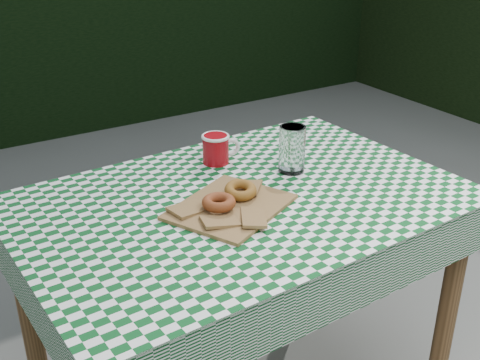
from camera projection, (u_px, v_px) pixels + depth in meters
name	position (u px, v px, depth m)	size (l,w,h in m)	color
hedge_north	(13.00, 0.00, 4.00)	(7.00, 0.70, 1.80)	black
table	(242.00, 307.00, 1.82)	(1.22, 0.81, 0.75)	#54351C
tablecloth	(242.00, 198.00, 1.66)	(1.24, 0.83, 0.01)	#0B471B
paper_bag	(230.00, 206.00, 1.59)	(0.31, 0.25, 0.02)	olive
bagel_front	(219.00, 202.00, 1.56)	(0.09, 0.09, 0.03)	brown
bagel_back	(241.00, 190.00, 1.63)	(0.09, 0.09, 0.03)	brown
coffee_mug	(216.00, 149.00, 1.86)	(0.16, 0.16, 0.09)	maroon
drinking_glass	(292.00, 149.00, 1.79)	(0.08, 0.08, 0.14)	white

